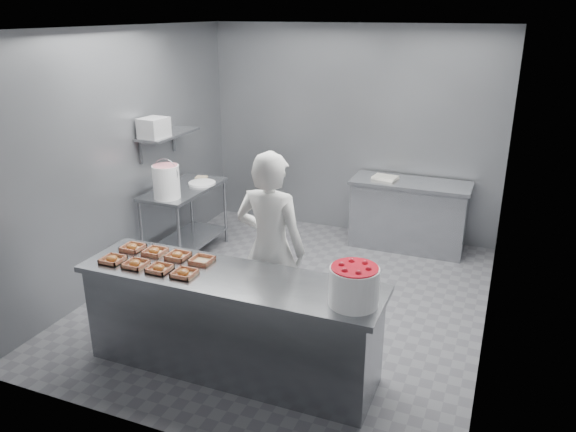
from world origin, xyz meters
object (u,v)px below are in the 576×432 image
at_px(tray_0, 112,259).
at_px(strawberry_tub, 354,285).
at_px(back_counter, 409,215).
at_px(prep_table, 185,211).
at_px(tray_3, 184,273).
at_px(tray_1, 135,264).
at_px(tray_5, 155,251).
at_px(appliance, 154,128).
at_px(tray_2, 159,268).
at_px(glaze_bucket, 166,181).
at_px(tray_4, 133,247).
at_px(service_counter, 231,323).
at_px(tray_7, 202,260).
at_px(worker, 271,249).
at_px(tray_6, 178,255).

bearing_deg(tray_0, strawberry_tub, 1.65).
bearing_deg(back_counter, prep_table, -152.99).
height_order(tray_3, strawberry_tub, strawberry_tub).
distance_m(back_counter, tray_1, 3.83).
relative_size(tray_5, appliance, 0.62).
bearing_deg(back_counter, appliance, -150.01).
bearing_deg(tray_2, glaze_bucket, 121.53).
distance_m(prep_table, tray_4, 1.93).
xyz_separation_m(service_counter, tray_0, (-1.06, -0.14, 0.47)).
distance_m(tray_3, tray_5, 0.56).
relative_size(tray_2, strawberry_tub, 0.51).
height_order(tray_7, worker, worker).
height_order(tray_3, appliance, appliance).
height_order(worker, appliance, worker).
relative_size(worker, appliance, 6.05).
bearing_deg(tray_1, prep_table, 111.69).
height_order(service_counter, appliance, appliance).
xyz_separation_m(tray_0, tray_7, (0.72, 0.28, -0.00)).
relative_size(tray_1, tray_3, 1.00).
bearing_deg(tray_7, tray_1, -149.70).
bearing_deg(glaze_bucket, back_counter, 34.37).
bearing_deg(back_counter, tray_3, -110.06).
bearing_deg(strawberry_tub, tray_6, 172.42).
height_order(tray_3, worker, worker).
distance_m(tray_4, worker, 1.26).
bearing_deg(tray_3, strawberry_tub, 2.49).
bearing_deg(glaze_bucket, tray_1, -64.81).
bearing_deg(tray_5, tray_6, 0.00).
relative_size(service_counter, tray_0, 13.88).
distance_m(tray_1, tray_4, 0.37).
relative_size(tray_1, appliance, 0.62).
relative_size(tray_0, tray_5, 1.00).
xyz_separation_m(tray_3, glaze_bucket, (-1.27, 1.68, 0.18)).
relative_size(tray_0, tray_6, 1.00).
bearing_deg(glaze_bucket, strawberry_tub, -31.00).
relative_size(tray_0, appliance, 0.62).
distance_m(tray_5, strawberry_tub, 1.92).
bearing_deg(tray_7, tray_5, -180.00).
relative_size(tray_0, tray_4, 1.00).
xyz_separation_m(tray_1, tray_2, (0.24, 0.00, 0.00)).
bearing_deg(tray_6, tray_1, -130.38).
distance_m(prep_table, back_counter, 2.87).
xyz_separation_m(prep_table, tray_3, (1.31, -2.09, 0.33)).
bearing_deg(tray_0, tray_6, 30.45).
height_order(tray_7, appliance, appliance).
xyz_separation_m(tray_5, tray_6, (0.24, 0.00, 0.00)).
relative_size(tray_7, glaze_bucket, 0.40).
xyz_separation_m(tray_2, appliance, (-1.24, 1.82, 0.76)).
distance_m(tray_6, tray_7, 0.24).
bearing_deg(back_counter, tray_7, -111.67).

